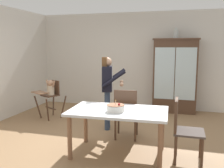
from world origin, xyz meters
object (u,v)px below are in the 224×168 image
at_px(adult_person, 108,84).
at_px(dining_table, 118,116).
at_px(dining_chair_right_end, 182,126).
at_px(high_chair_with_toddler, 50,92).
at_px(ceramic_vase, 176,34).
at_px(birthday_cake, 116,108).
at_px(dining_chair_far_side, 126,111).
at_px(china_cabinet, 175,76).

bearing_deg(adult_person, dining_table, -169.18).
bearing_deg(dining_chair_right_end, high_chair_with_toddler, 64.94).
bearing_deg(dining_table, adult_person, 114.00).
relative_size(ceramic_vase, birthday_cake, 0.96).
distance_m(dining_table, birthday_cake, 0.18).
height_order(ceramic_vase, dining_chair_far_side, ceramic_vase).
xyz_separation_m(ceramic_vase, birthday_cake, (-0.81, -3.08, -1.28)).
relative_size(china_cabinet, dining_table, 1.24).
relative_size(ceramic_vase, dining_table, 0.17).
relative_size(adult_person, dining_chair_right_end, 1.59).
distance_m(high_chair_with_toddler, dining_table, 2.60).
xyz_separation_m(dining_chair_far_side, dining_chair_right_end, (1.01, -0.63, 0.00)).
distance_m(birthday_cake, dining_chair_right_end, 1.05).
height_order(dining_table, dining_chair_right_end, dining_chair_right_end).
height_order(high_chair_with_toddler, dining_chair_right_end, dining_chair_right_end).
xyz_separation_m(dining_table, dining_chair_right_end, (0.99, 0.04, -0.09)).
bearing_deg(high_chair_with_toddler, birthday_cake, -9.81).
relative_size(china_cabinet, adult_person, 1.28).
xyz_separation_m(birthday_cake, dining_chair_right_end, (1.01, 0.14, -0.24)).
relative_size(dining_table, dining_chair_far_side, 1.65).
distance_m(china_cabinet, dining_chair_right_end, 2.97).
bearing_deg(birthday_cake, dining_table, 80.75).
height_order(birthday_cake, dining_chair_far_side, dining_chair_far_side).
relative_size(china_cabinet, dining_chair_right_end, 2.04).
distance_m(adult_person, birthday_cake, 1.38).
bearing_deg(dining_chair_right_end, dining_table, 93.19).
relative_size(dining_chair_far_side, dining_chair_right_end, 1.00).
relative_size(china_cabinet, ceramic_vase, 7.26).
xyz_separation_m(china_cabinet, dining_chair_right_end, (0.19, -2.93, -0.43)).
xyz_separation_m(high_chair_with_toddler, dining_table, (2.09, -1.54, -0.01)).
distance_m(china_cabinet, high_chair_with_toddler, 3.25).
bearing_deg(dining_chair_far_side, dining_chair_right_end, 143.16).
bearing_deg(dining_chair_far_side, adult_person, -49.75).
relative_size(adult_person, dining_table, 0.97).
distance_m(china_cabinet, ceramic_vase, 1.09).
relative_size(high_chair_with_toddler, adult_person, 0.62).
height_order(china_cabinet, birthday_cake, china_cabinet).
bearing_deg(adult_person, dining_chair_right_end, -139.99).
xyz_separation_m(ceramic_vase, dining_chair_far_side, (-0.81, -2.31, -1.52)).
height_order(adult_person, dining_chair_far_side, adult_person).
distance_m(adult_person, dining_chair_far_side, 0.82).
xyz_separation_m(ceramic_vase, adult_person, (-1.31, -1.80, -1.11)).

